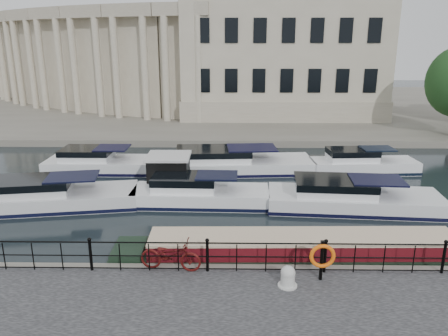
{
  "coord_description": "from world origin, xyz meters",
  "views": [
    {
      "loc": [
        0.78,
        -15.65,
        8.17
      ],
      "look_at": [
        0.5,
        2.0,
        3.0
      ],
      "focal_mm": 35.0,
      "sensor_mm": 36.0,
      "label": 1
    }
  ],
  "objects_px": {
    "mooring_bollard": "(288,277)",
    "bicycle": "(171,255)",
    "life_ring_post": "(322,257)",
    "narrowboat": "(302,256)",
    "harbour_hut": "(169,175)"
  },
  "relations": [
    {
      "from": "narrowboat",
      "to": "bicycle",
      "type": "bearing_deg",
      "value": -164.37
    },
    {
      "from": "mooring_bollard",
      "to": "narrowboat",
      "type": "height_order",
      "value": "mooring_bollard"
    },
    {
      "from": "mooring_bollard",
      "to": "bicycle",
      "type": "bearing_deg",
      "value": 165.81
    },
    {
      "from": "bicycle",
      "to": "life_ring_post",
      "type": "xyz_separation_m",
      "value": [
        5.04,
        -0.63,
        0.31
      ]
    },
    {
      "from": "bicycle",
      "to": "narrowboat",
      "type": "bearing_deg",
      "value": -65.41
    },
    {
      "from": "bicycle",
      "to": "mooring_bollard",
      "type": "bearing_deg",
      "value": -96.45
    },
    {
      "from": "narrowboat",
      "to": "harbour_hut",
      "type": "bearing_deg",
      "value": 125.45
    },
    {
      "from": "bicycle",
      "to": "harbour_hut",
      "type": "bearing_deg",
      "value": 15.85
    },
    {
      "from": "life_ring_post",
      "to": "narrowboat",
      "type": "xyz_separation_m",
      "value": [
        -0.28,
        2.07,
        -1.06
      ]
    },
    {
      "from": "narrowboat",
      "to": "harbour_hut",
      "type": "height_order",
      "value": "harbour_hut"
    },
    {
      "from": "life_ring_post",
      "to": "harbour_hut",
      "type": "bearing_deg",
      "value": 121.91
    },
    {
      "from": "mooring_bollard",
      "to": "life_ring_post",
      "type": "bearing_deg",
      "value": 17.37
    },
    {
      "from": "life_ring_post",
      "to": "narrowboat",
      "type": "height_order",
      "value": "life_ring_post"
    },
    {
      "from": "bicycle",
      "to": "life_ring_post",
      "type": "relative_size",
      "value": 1.53
    },
    {
      "from": "mooring_bollard",
      "to": "harbour_hut",
      "type": "bearing_deg",
      "value": 116.32
    }
  ]
}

